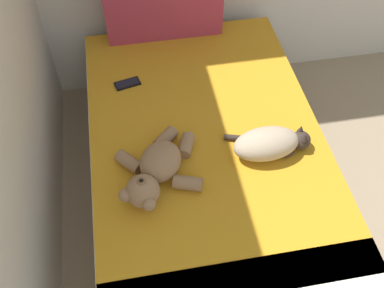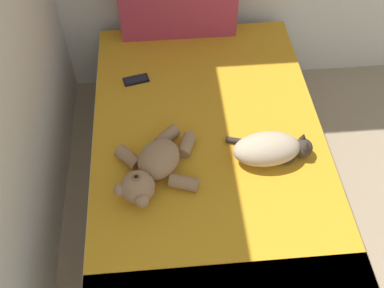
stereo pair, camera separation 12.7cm
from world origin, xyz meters
name	(u,v)px [view 1 (the left image)]	position (x,y,z in m)	size (l,w,h in m)	color
bed	(206,169)	(0.88, 3.28, 0.27)	(1.28, 2.05, 0.54)	#9E7A56
cat	(270,143)	(1.17, 3.14, 0.61)	(0.43, 0.25, 0.15)	tan
teddy_bear	(156,170)	(0.58, 3.07, 0.61)	(0.42, 0.51, 0.17)	#937051
cell_phone	(127,83)	(0.50, 3.77, 0.55)	(0.16, 0.10, 0.01)	black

